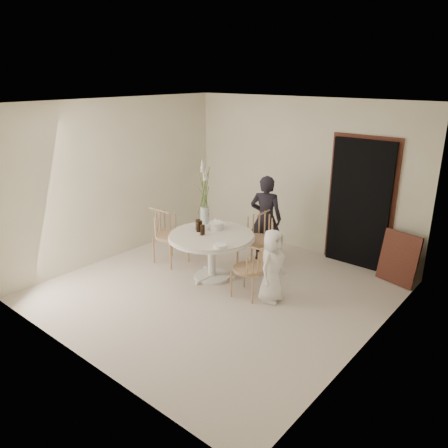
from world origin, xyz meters
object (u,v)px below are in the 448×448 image
Objects in this scene: girl at (266,219)px; flower_vase at (205,197)px; table at (212,241)px; boy at (272,266)px; chair_right at (255,265)px; birthday_cake at (216,226)px; chair_left at (165,229)px; chair_far at (261,232)px.

flower_vase reaches higher than girl.
boy is at bearing -0.02° from table.
birthday_cake is at bearing -113.35° from chair_right.
girl is 1.37× the size of flower_vase.
table is at bearing 85.84° from boy.
birthday_cake is at bearing 114.19° from table.
boy is at bearing 108.01° from girl.
chair_far is at bearing -58.23° from chair_left.
birthday_cake is (-0.32, -0.91, 0.04)m from girl.
flower_vase reaches higher than chair_left.
chair_left is (-1.94, 0.08, 0.08)m from chair_right.
birthday_cake reaches higher than chair_right.
chair_far is (0.33, 0.84, -0.01)m from table.
flower_vase is (-0.34, 0.11, 0.39)m from birthday_cake.
table is 1.23× the size of flower_vase.
birthday_cake is at bearing -17.79° from flower_vase.
boy is 1.72m from flower_vase.
flower_vase is (-0.77, -0.50, 0.57)m from chair_far.
table is 1.42× the size of chair_far.
chair_right is at bearing 98.50° from girl.
girl reaches higher than chair_right.
chair_left is at bearing -152.10° from chair_far.
girl is at bearing 106.20° from chair_far.
chair_right is 0.52× the size of girl.
girl reaches higher than birthday_cake.
table is at bearing -65.81° from birthday_cake.
table is 1.47× the size of chair_left.
chair_left is at bearing -98.33° from chair_right.
girl reaches higher than boy.
table is at bearing -101.53° from chair_right.
chair_left is 0.91m from flower_vase.
girl is 0.97m from birthday_cake.
table is 1.13m from boy.
boy reaches higher than chair_far.
chair_far reaches higher than chair_left.
chair_right is (0.90, -0.09, -0.11)m from table.
chair_left is 2.17m from boy.
boy reaches higher than chair_left.
flower_vase is at bearing 30.11° from girl.
chair_far is 1.61m from chair_left.
girl is (-0.68, 1.22, 0.24)m from chair_right.
boy is 1.27m from birthday_cake.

